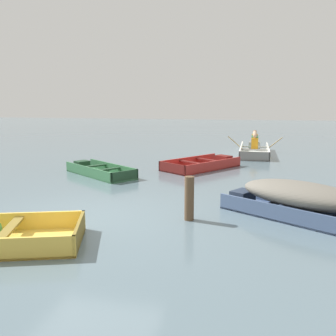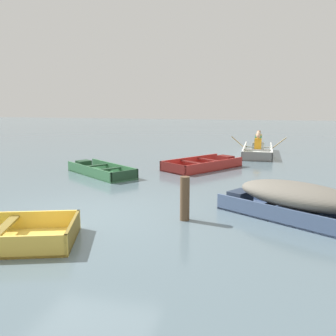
{
  "view_description": "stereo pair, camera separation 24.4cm",
  "coord_description": "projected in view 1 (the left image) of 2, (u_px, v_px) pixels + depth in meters",
  "views": [
    {
      "loc": [
        2.96,
        -6.52,
        2.24
      ],
      "look_at": [
        0.75,
        3.78,
        0.35
      ],
      "focal_mm": 40.0,
      "sensor_mm": 36.0,
      "label": 1
    },
    {
      "loc": [
        3.19,
        -6.46,
        2.24
      ],
      "look_at": [
        0.75,
        3.78,
        0.35
      ],
      "focal_mm": 40.0,
      "sensor_mm": 36.0,
      "label": 2
    }
  ],
  "objects": [
    {
      "name": "rowboat_white_with_crew",
      "position": [
        254.0,
        149.0,
        16.13
      ],
      "size": [
        2.41,
        3.72,
        0.91
      ],
      "color": "white",
      "rests_on": "ground"
    },
    {
      "name": "mooring_post",
      "position": [
        189.0,
        198.0,
        7.07
      ],
      "size": [
        0.18,
        0.18,
        0.85
      ],
      "primitive_type": "cylinder",
      "color": "brown",
      "rests_on": "ground"
    },
    {
      "name": "skiff_slate_blue_far_moored",
      "position": [
        300.0,
        198.0,
        7.22
      ],
      "size": [
        3.14,
        2.55,
        0.71
      ],
      "color": "#475B7F",
      "rests_on": "ground"
    },
    {
      "name": "skiff_green_near_moored",
      "position": [
        98.0,
        171.0,
        11.55
      ],
      "size": [
        2.66,
        2.29,
        0.31
      ],
      "color": "#387047",
      "rests_on": "ground"
    },
    {
      "name": "ground_plane",
      "position": [
        90.0,
        218.0,
        7.28
      ],
      "size": [
        80.0,
        80.0,
        0.0
      ],
      "primitive_type": "plane",
      "color": "slate"
    },
    {
      "name": "skiff_red_mid_moored",
      "position": [
        204.0,
        165.0,
        12.68
      ],
      "size": [
        2.57,
        2.92,
        0.32
      ],
      "color": "#AD2D28",
      "rests_on": "ground"
    }
  ]
}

